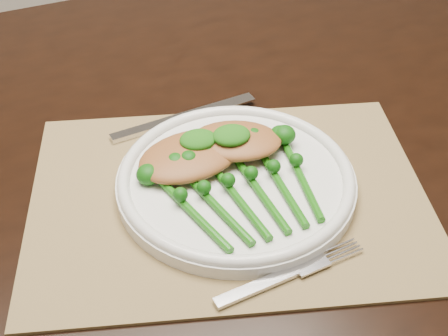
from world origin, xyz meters
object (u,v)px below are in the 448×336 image
object	(u,v)px
dining_table	(192,288)
broccolini_bundle	(248,194)
placemat	(229,196)
chicken_fillet_left	(190,156)
dinner_plate	(236,179)

from	to	relation	value
dining_table	broccolini_bundle	world-z (taller)	broccolini_bundle
placemat	broccolini_bundle	bearing A→B (deg)	-51.06
placemat	chicken_fillet_left	bearing A→B (deg)	135.76
dining_table	broccolini_bundle	xyz separation A→B (m)	(0.04, -0.20, 0.40)
chicken_fillet_left	broccolini_bundle	distance (m)	0.09
dining_table	broccolini_bundle	size ratio (longest dim) A/B	8.27
chicken_fillet_left	dining_table	bearing A→B (deg)	67.59
placemat	chicken_fillet_left	world-z (taller)	chicken_fillet_left
placemat	dinner_plate	size ratio (longest dim) A/B	1.64
dining_table	chicken_fillet_left	distance (m)	0.43
dining_table	dinner_plate	bearing A→B (deg)	-86.50
broccolini_bundle	chicken_fillet_left	bearing A→B (deg)	115.14
placemat	chicken_fillet_left	distance (m)	0.07
chicken_fillet_left	placemat	bearing A→B (deg)	-68.68
placemat	dinner_plate	bearing A→B (deg)	51.14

